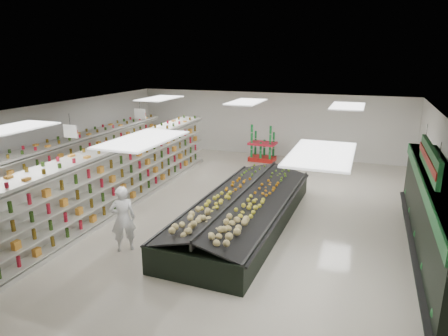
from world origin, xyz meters
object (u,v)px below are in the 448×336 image
at_px(produce_island, 244,209).
at_px(shopper_background, 177,149).
at_px(shopper_main, 123,219).
at_px(gondola_left, 77,165).
at_px(gondola_center, 120,177).
at_px(soda_endcap, 263,145).

bearing_deg(produce_island, shopper_background, 134.00).
height_order(produce_island, shopper_main, shopper_main).
relative_size(gondola_left, gondola_center, 0.94).
bearing_deg(shopper_background, gondola_center, 170.48).
bearing_deg(gondola_left, shopper_background, 57.18).
distance_m(soda_endcap, shopper_background, 4.27).
height_order(gondola_left, gondola_center, gondola_center).
bearing_deg(soda_endcap, shopper_background, -140.35).
bearing_deg(shopper_background, gondola_left, 135.90).
bearing_deg(shopper_main, gondola_left, -78.92).
distance_m(soda_endcap, shopper_main, 10.34).
bearing_deg(gondola_left, soda_endcap, 47.98).
bearing_deg(shopper_background, soda_endcap, -62.94).
relative_size(soda_endcap, shopper_background, 0.89).
relative_size(produce_island, soda_endcap, 4.50).
relative_size(gondola_center, produce_island, 1.70).
xyz_separation_m(produce_island, shopper_background, (-4.70, 4.87, 0.43)).
relative_size(gondola_left, shopper_main, 6.58).
relative_size(produce_island, shopper_main, 4.14).
xyz_separation_m(gondola_left, soda_endcap, (5.63, 6.54, -0.14)).
bearing_deg(soda_endcap, shopper_main, -95.85).
relative_size(shopper_main, shopper_background, 0.97).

